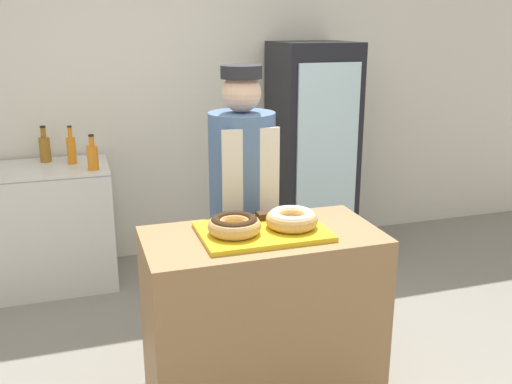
{
  "coord_description": "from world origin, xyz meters",
  "views": [
    {
      "loc": [
        -0.81,
        -2.42,
        1.86
      ],
      "look_at": [
        0.0,
        0.1,
        1.08
      ],
      "focal_mm": 40.0,
      "sensor_mm": 36.0,
      "label": 1
    }
  ],
  "objects_px": {
    "bottle_orange_b": "(93,156)",
    "baker_person": "(243,204)",
    "brownie_back_right": "(264,215)",
    "chest_freezer": "(45,226)",
    "donut_chocolate_glaze": "(234,224)",
    "bottle_orange": "(71,149)",
    "donut_light_glaze": "(292,218)",
    "bottle_amber": "(45,148)",
    "serving_tray": "(262,231)",
    "brownie_back_left": "(242,218)",
    "beverage_fridge": "(311,151)"
  },
  "relations": [
    {
      "from": "chest_freezer",
      "to": "bottle_orange_b",
      "type": "height_order",
      "value": "bottle_orange_b"
    },
    {
      "from": "donut_light_glaze",
      "to": "bottle_orange",
      "type": "relative_size",
      "value": 0.91
    },
    {
      "from": "donut_chocolate_glaze",
      "to": "bottle_orange",
      "type": "bearing_deg",
      "value": 111.17
    },
    {
      "from": "bottle_amber",
      "to": "baker_person",
      "type": "bearing_deg",
      "value": -50.93
    },
    {
      "from": "brownie_back_left",
      "to": "donut_light_glaze",
      "type": "bearing_deg",
      "value": -38.72
    },
    {
      "from": "donut_chocolate_glaze",
      "to": "serving_tray",
      "type": "bearing_deg",
      "value": 6.58
    },
    {
      "from": "bottle_orange_b",
      "to": "donut_chocolate_glaze",
      "type": "bearing_deg",
      "value": -70.29
    },
    {
      "from": "donut_chocolate_glaze",
      "to": "brownie_back_right",
      "type": "height_order",
      "value": "donut_chocolate_glaze"
    },
    {
      "from": "donut_light_glaze",
      "to": "chest_freezer",
      "type": "distance_m",
      "value": 2.21
    },
    {
      "from": "donut_light_glaze",
      "to": "bottle_orange_b",
      "type": "bearing_deg",
      "value": 118.29
    },
    {
      "from": "brownie_back_left",
      "to": "beverage_fridge",
      "type": "xyz_separation_m",
      "value": [
        1.06,
        1.61,
        -0.07
      ]
    },
    {
      "from": "brownie_back_right",
      "to": "beverage_fridge",
      "type": "height_order",
      "value": "beverage_fridge"
    },
    {
      "from": "bottle_orange",
      "to": "donut_chocolate_glaze",
      "type": "bearing_deg",
      "value": -68.83
    },
    {
      "from": "bottle_orange",
      "to": "chest_freezer",
      "type": "bearing_deg",
      "value": -168.18
    },
    {
      "from": "bottle_orange",
      "to": "brownie_back_right",
      "type": "bearing_deg",
      "value": -61.43
    },
    {
      "from": "serving_tray",
      "to": "bottle_orange_b",
      "type": "distance_m",
      "value": 1.72
    },
    {
      "from": "donut_light_glaze",
      "to": "baker_person",
      "type": "height_order",
      "value": "baker_person"
    },
    {
      "from": "brownie_back_right",
      "to": "donut_light_glaze",
      "type": "bearing_deg",
      "value": -61.83
    },
    {
      "from": "beverage_fridge",
      "to": "bottle_orange",
      "type": "distance_m",
      "value": 1.85
    },
    {
      "from": "donut_light_glaze",
      "to": "chest_freezer",
      "type": "xyz_separation_m",
      "value": [
        -1.22,
        1.77,
        -0.52
      ]
    },
    {
      "from": "serving_tray",
      "to": "beverage_fridge",
      "type": "height_order",
      "value": "beverage_fridge"
    },
    {
      "from": "donut_chocolate_glaze",
      "to": "chest_freezer",
      "type": "xyz_separation_m",
      "value": [
        -0.93,
        1.77,
        -0.52
      ]
    },
    {
      "from": "donut_chocolate_glaze",
      "to": "bottle_amber",
      "type": "distance_m",
      "value": 2.13
    },
    {
      "from": "donut_chocolate_glaze",
      "to": "baker_person",
      "type": "distance_m",
      "value": 0.63
    },
    {
      "from": "donut_chocolate_glaze",
      "to": "bottle_amber",
      "type": "height_order",
      "value": "bottle_amber"
    },
    {
      "from": "donut_light_glaze",
      "to": "beverage_fridge",
      "type": "relative_size",
      "value": 0.15
    },
    {
      "from": "baker_person",
      "to": "bottle_orange",
      "type": "xyz_separation_m",
      "value": [
        -0.92,
        1.24,
        0.13
      ]
    },
    {
      "from": "donut_chocolate_glaze",
      "to": "baker_person",
      "type": "bearing_deg",
      "value": 70.08
    },
    {
      "from": "donut_light_glaze",
      "to": "bottle_amber",
      "type": "distance_m",
      "value": 2.26
    },
    {
      "from": "beverage_fridge",
      "to": "chest_freezer",
      "type": "xyz_separation_m",
      "value": [
        -2.08,
        0.01,
        -0.42
      ]
    },
    {
      "from": "beverage_fridge",
      "to": "donut_chocolate_glaze",
      "type": "bearing_deg",
      "value": -122.9
    },
    {
      "from": "bottle_orange",
      "to": "serving_tray",
      "type": "bearing_deg",
      "value": -64.84
    },
    {
      "from": "donut_chocolate_glaze",
      "to": "chest_freezer",
      "type": "bearing_deg",
      "value": 117.78
    },
    {
      "from": "donut_chocolate_glaze",
      "to": "beverage_fridge",
      "type": "distance_m",
      "value": 2.11
    },
    {
      "from": "donut_chocolate_glaze",
      "to": "beverage_fridge",
      "type": "bearing_deg",
      "value": 57.1
    },
    {
      "from": "baker_person",
      "to": "bottle_orange_b",
      "type": "xyz_separation_m",
      "value": [
        -0.78,
        1.0,
        0.12
      ]
    },
    {
      "from": "chest_freezer",
      "to": "donut_light_glaze",
      "type": "bearing_deg",
      "value": -55.48
    },
    {
      "from": "serving_tray",
      "to": "beverage_fridge",
      "type": "bearing_deg",
      "value": 60.25
    },
    {
      "from": "donut_light_glaze",
      "to": "chest_freezer",
      "type": "bearing_deg",
      "value": 124.52
    },
    {
      "from": "baker_person",
      "to": "bottle_amber",
      "type": "bearing_deg",
      "value": 129.07
    },
    {
      "from": "brownie_back_right",
      "to": "beverage_fridge",
      "type": "relative_size",
      "value": 0.04
    },
    {
      "from": "chest_freezer",
      "to": "bottle_orange_b",
      "type": "bearing_deg",
      "value": -27.15
    },
    {
      "from": "donut_chocolate_glaze",
      "to": "bottle_orange_b",
      "type": "height_order",
      "value": "bottle_orange_b"
    },
    {
      "from": "brownie_back_left",
      "to": "bottle_orange",
      "type": "xyz_separation_m",
      "value": [
        -0.79,
        1.66,
        0.06
      ]
    },
    {
      "from": "brownie_back_right",
      "to": "serving_tray",
      "type": "bearing_deg",
      "value": -111.64
    },
    {
      "from": "chest_freezer",
      "to": "bottle_orange_b",
      "type": "xyz_separation_m",
      "value": [
        0.37,
        -0.19,
        0.54
      ]
    },
    {
      "from": "brownie_back_right",
      "to": "chest_freezer",
      "type": "xyz_separation_m",
      "value": [
        -1.13,
        1.61,
        -0.49
      ]
    },
    {
      "from": "bottle_orange_b",
      "to": "baker_person",
      "type": "bearing_deg",
      "value": -52.18
    },
    {
      "from": "baker_person",
      "to": "beverage_fridge",
      "type": "bearing_deg",
      "value": 51.8
    },
    {
      "from": "beverage_fridge",
      "to": "bottle_orange_b",
      "type": "relative_size",
      "value": 6.96
    }
  ]
}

